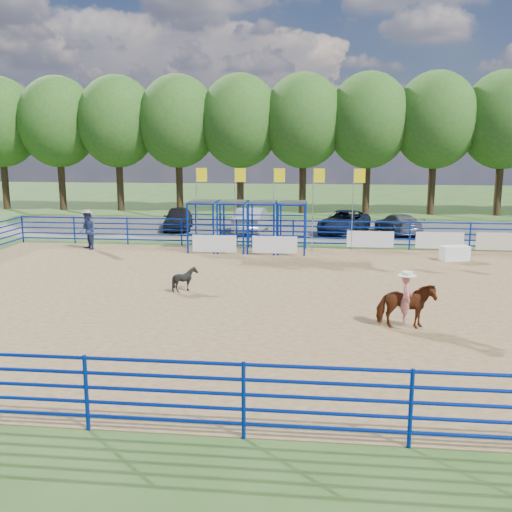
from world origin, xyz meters
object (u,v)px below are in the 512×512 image
Objects in this scene: announcer_table at (455,253)px; car_a at (178,218)px; car_b at (252,220)px; car_d at (398,224)px; car_c at (344,222)px; spectator_cowboy at (88,230)px; calf at (185,279)px; horse_and_rider at (406,301)px.

car_a is (-15.35, 8.46, 0.37)m from announcer_table.
car_a is 0.89× the size of car_b.
car_d is at bearing -174.16° from car_b.
car_d is at bearing 20.13° from car_c.
car_d is at bearing -10.71° from car_a.
announcer_table is 0.64× the size of spectator_cowboy.
announcer_table is 13.26m from calf.
horse_and_rider is 0.57× the size of car_d.
announcer_table is 9.35m from car_c.
car_d is at bearing 100.80° from announcer_table.
car_a is 4.89m from car_b.
spectator_cowboy reaches higher than car_d.
horse_and_rider is 18.41m from spectator_cowboy.
spectator_cowboy is 8.14m from car_a.
car_c is (-1.02, 18.58, -0.15)m from horse_and_rider.
calf is at bearing -84.42° from car_a.
car_a reaches higher than car_d.
car_b is at bearing 109.96° from horse_and_rider.
calf is 0.45× the size of spectator_cowboy.
car_b is at bearing -159.94° from car_c.
car_d reaches higher than announcer_table.
car_a is (2.88, 7.61, -0.30)m from spectator_cowboy.
car_b is (-6.69, 18.43, -0.07)m from horse_and_rider.
horse_and_rider reaches higher than car_a.
car_c is (10.53, -0.46, -0.03)m from car_a.
calf is at bearing 91.26° from car_b.
car_a reaches higher than announcer_table.
calf is at bearing -148.15° from announcer_table.
announcer_table is 1.42× the size of calf.
spectator_cowboy is at bearing -119.96° from car_a.
car_a is at bearing -2.94° from car_b.
car_b reaches higher than car_d.
calf is 15.99m from car_a.
car_d is at bearing 83.12° from horse_and_rider.
spectator_cowboy reaches higher than car_a.
horse_and_rider is 2.66× the size of calf.
car_c is 3.28m from car_d.
car_d is (8.95, 0.25, -0.16)m from car_b.
car_d reaches higher than calf.
announcer_table is at bearing -2.69° from spectator_cowboy.
announcer_table is 13.11m from car_b.
spectator_cowboy is 0.41× the size of car_c.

